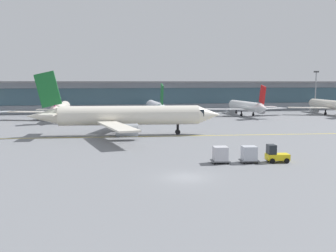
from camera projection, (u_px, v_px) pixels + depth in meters
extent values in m
plane|color=slate|center=(186.00, 177.00, 37.89)|extent=(400.00, 400.00, 0.00)
cube|color=yellow|center=(131.00, 137.00, 66.23)|extent=(109.61, 10.01, 0.01)
cube|color=#8C939E|center=(120.00, 97.00, 123.50)|extent=(187.26, 8.00, 9.00)
cube|color=#385666|center=(121.00, 96.00, 119.47)|extent=(179.77, 0.16, 5.04)
cube|color=slate|center=(120.00, 82.00, 121.49)|extent=(194.75, 11.00, 0.60)
cylinder|color=silver|center=(61.00, 108.00, 97.19)|extent=(3.55, 19.74, 2.73)
cone|color=silver|center=(66.00, 105.00, 108.45)|extent=(2.73, 3.38, 2.59)
cube|color=black|center=(65.00, 105.00, 106.26)|extent=(2.23, 2.54, 0.96)
cone|color=silver|center=(55.00, 112.00, 85.41)|extent=(2.50, 4.46, 2.32)
cube|color=silver|center=(31.00, 112.00, 94.63)|extent=(11.47, 5.99, 0.22)
cylinder|color=#999EA3|center=(41.00, 114.00, 96.25)|extent=(1.80, 2.96, 1.69)
cube|color=silver|center=(89.00, 111.00, 96.77)|extent=(11.52, 5.15, 0.22)
cylinder|color=#999EA3|center=(80.00, 114.00, 97.70)|extent=(1.80, 2.96, 1.69)
cube|color=#B21E66|center=(55.00, 95.00, 85.85)|extent=(0.44, 3.69, 5.14)
cube|color=silver|center=(46.00, 110.00, 86.23)|extent=(4.09, 2.09, 0.19)
cube|color=silver|center=(64.00, 109.00, 86.84)|extent=(4.09, 2.09, 0.19)
cylinder|color=black|center=(64.00, 114.00, 104.18)|extent=(0.35, 0.35, 1.44)
cylinder|color=black|center=(64.00, 115.00, 104.22)|extent=(0.47, 0.74, 0.72)
cylinder|color=black|center=(53.00, 117.00, 95.57)|extent=(0.35, 0.35, 1.44)
cylinder|color=black|center=(53.00, 118.00, 95.61)|extent=(0.47, 0.74, 0.72)
cylinder|color=black|center=(68.00, 117.00, 96.14)|extent=(0.35, 0.35, 1.44)
cylinder|color=black|center=(68.00, 118.00, 96.18)|extent=(0.47, 0.74, 0.72)
cylinder|color=silver|center=(155.00, 107.00, 103.11)|extent=(3.22, 19.71, 2.73)
cone|color=silver|center=(150.00, 104.00, 114.33)|extent=(2.67, 3.34, 2.59)
cube|color=black|center=(151.00, 103.00, 112.15)|extent=(2.19, 2.51, 0.96)
cone|color=silver|center=(163.00, 110.00, 91.35)|extent=(2.43, 4.42, 2.32)
cube|color=silver|center=(130.00, 110.00, 100.44)|extent=(11.49, 5.82, 0.22)
cylinder|color=#999EA3|center=(138.00, 113.00, 102.08)|extent=(1.76, 2.93, 1.69)
cube|color=silver|center=(182.00, 110.00, 102.81)|extent=(11.52, 5.32, 0.22)
cylinder|color=#999EA3|center=(173.00, 112.00, 103.69)|extent=(1.76, 2.93, 1.69)
cube|color=#19662D|center=(162.00, 94.00, 91.79)|extent=(0.38, 3.68, 5.14)
cube|color=silver|center=(153.00, 108.00, 92.14)|extent=(4.06, 2.03, 0.19)
cube|color=silver|center=(170.00, 108.00, 92.82)|extent=(4.06, 2.03, 0.19)
cylinder|color=black|center=(152.00, 112.00, 110.08)|extent=(0.35, 0.35, 1.44)
cylinder|color=black|center=(152.00, 114.00, 110.12)|extent=(0.46, 0.73, 0.72)
cylinder|color=black|center=(149.00, 115.00, 101.46)|extent=(0.35, 0.35, 1.44)
cylinder|color=black|center=(149.00, 116.00, 101.50)|extent=(0.46, 0.73, 0.72)
cylinder|color=black|center=(163.00, 115.00, 102.09)|extent=(0.35, 0.35, 1.44)
cylinder|color=black|center=(163.00, 116.00, 102.13)|extent=(0.46, 0.73, 0.72)
cylinder|color=white|center=(245.00, 106.00, 108.14)|extent=(2.86, 18.80, 2.61)
cone|color=white|center=(231.00, 104.00, 118.78)|extent=(2.52, 3.16, 2.48)
cube|color=black|center=(234.00, 103.00, 116.71)|extent=(2.06, 2.37, 0.91)
cone|color=white|center=(264.00, 109.00, 97.00)|extent=(2.27, 4.20, 2.22)
cube|color=white|center=(225.00, 109.00, 105.35)|extent=(11.00, 5.19, 0.21)
cylinder|color=#999EA3|center=(230.00, 111.00, 106.99)|extent=(1.65, 2.78, 1.61)
cube|color=white|center=(270.00, 109.00, 108.11)|extent=(10.98, 5.45, 0.21)
cylinder|color=#999EA3|center=(261.00, 111.00, 108.87)|extent=(1.65, 2.78, 1.61)
cube|color=red|center=(263.00, 95.00, 97.41)|extent=(0.32, 3.52, 4.91)
cube|color=white|center=(255.00, 107.00, 97.67)|extent=(3.86, 1.89, 0.18)
cube|color=white|center=(269.00, 107.00, 98.46)|extent=(3.86, 1.89, 0.18)
cylinder|color=black|center=(236.00, 111.00, 114.75)|extent=(0.34, 0.34, 1.38)
cylinder|color=black|center=(236.00, 112.00, 114.79)|extent=(0.43, 0.70, 0.69)
cylinder|color=black|center=(241.00, 114.00, 106.51)|extent=(0.34, 0.34, 1.38)
cylinder|color=black|center=(241.00, 115.00, 106.55)|extent=(0.43, 0.70, 0.69)
cylinder|color=black|center=(253.00, 113.00, 107.24)|extent=(0.34, 0.34, 1.38)
cylinder|color=black|center=(253.00, 115.00, 107.28)|extent=(0.43, 0.70, 0.69)
cylinder|color=silver|center=(329.00, 105.00, 112.29)|extent=(4.48, 19.81, 2.73)
cone|color=silver|center=(310.00, 103.00, 123.62)|extent=(2.88, 3.49, 2.59)
cube|color=black|center=(314.00, 102.00, 121.42)|extent=(2.34, 2.64, 0.96)
cube|color=silver|center=(309.00, 108.00, 110.05)|extent=(11.40, 6.46, 0.22)
cylinder|color=#999EA3|center=(314.00, 110.00, 111.57)|extent=(1.94, 3.03, 1.69)
cylinder|color=black|center=(317.00, 110.00, 119.32)|extent=(0.35, 0.35, 1.44)
cylinder|color=black|center=(317.00, 111.00, 119.36)|extent=(0.50, 0.76, 0.72)
cylinder|color=black|center=(325.00, 112.00, 110.75)|extent=(0.35, 0.35, 1.44)
cylinder|color=black|center=(325.00, 114.00, 110.79)|extent=(0.50, 0.76, 0.72)
cylinder|color=silver|center=(130.00, 115.00, 67.78)|extent=(24.63, 5.52, 3.39)
cone|color=silver|center=(209.00, 115.00, 69.32)|extent=(4.34, 3.57, 3.22)
cube|color=black|center=(194.00, 112.00, 68.98)|extent=(3.27, 2.90, 1.19)
cone|color=silver|center=(42.00, 116.00, 66.17)|extent=(5.66, 3.35, 2.88)
cube|color=silver|center=(119.00, 116.00, 76.25)|extent=(8.00, 14.19, 0.28)
cylinder|color=#999EA3|center=(127.00, 123.00, 73.76)|extent=(3.76, 2.40, 2.10)
cube|color=silver|center=(117.00, 126.00, 59.10)|extent=(5.80, 14.32, 0.28)
cylinder|color=#999EA3|center=(127.00, 130.00, 62.12)|extent=(3.76, 2.40, 2.10)
cube|color=#19662D|center=(48.00, 89.00, 65.77)|extent=(4.59, 0.76, 6.39)
cube|color=silver|center=(54.00, 112.00, 68.74)|extent=(2.82, 5.18, 0.24)
cube|color=silver|center=(48.00, 114.00, 63.81)|extent=(2.82, 5.18, 0.24)
cylinder|color=black|center=(178.00, 129.00, 69.00)|extent=(0.44, 0.44, 1.80)
cylinder|color=black|center=(178.00, 132.00, 69.05)|extent=(0.94, 0.63, 0.90)
cylinder|color=black|center=(119.00, 129.00, 70.13)|extent=(0.44, 0.44, 1.80)
cylinder|color=black|center=(119.00, 131.00, 70.18)|extent=(0.94, 0.63, 0.90)
cylinder|color=black|center=(118.00, 132.00, 65.59)|extent=(0.44, 0.44, 1.80)
cylinder|color=black|center=(118.00, 134.00, 65.64)|extent=(0.94, 0.63, 0.90)
cube|color=yellow|center=(277.00, 157.00, 44.97)|extent=(2.75, 1.70, 0.70)
cube|color=#1E2328|center=(271.00, 149.00, 44.81)|extent=(1.04, 1.34, 1.10)
cylinder|color=black|center=(282.00, 158.00, 45.77)|extent=(0.62, 0.29, 0.60)
cylinder|color=black|center=(287.00, 161.00, 44.38)|extent=(0.62, 0.29, 0.60)
cylinder|color=black|center=(268.00, 159.00, 45.64)|extent=(0.62, 0.29, 0.60)
cylinder|color=black|center=(272.00, 161.00, 44.25)|extent=(0.62, 0.29, 0.60)
cube|color=#595B60|center=(249.00, 160.00, 44.75)|extent=(2.28, 1.84, 0.12)
cube|color=#B2B7C1|center=(249.00, 153.00, 44.66)|extent=(1.77, 1.68, 1.60)
cylinder|color=black|center=(253.00, 160.00, 45.52)|extent=(0.23, 0.13, 0.22)
cylinder|color=black|center=(257.00, 163.00, 44.14)|extent=(0.23, 0.13, 0.22)
cylinder|color=black|center=(241.00, 161.00, 45.41)|extent=(0.23, 0.13, 0.22)
cylinder|color=black|center=(244.00, 163.00, 44.02)|extent=(0.23, 0.13, 0.22)
cube|color=#595B60|center=(220.00, 161.00, 44.50)|extent=(2.28, 1.84, 0.12)
cube|color=silver|center=(220.00, 153.00, 44.40)|extent=(1.77, 1.68, 1.60)
cylinder|color=black|center=(225.00, 161.00, 45.27)|extent=(0.23, 0.13, 0.22)
cylinder|color=black|center=(228.00, 163.00, 43.88)|extent=(0.23, 0.13, 0.22)
cylinder|color=black|center=(213.00, 161.00, 45.15)|extent=(0.23, 0.13, 0.22)
cylinder|color=black|center=(215.00, 164.00, 43.76)|extent=(0.23, 0.13, 0.22)
cylinder|color=gray|center=(316.00, 92.00, 127.03)|extent=(0.36, 0.36, 12.48)
cube|color=#3F3F42|center=(316.00, 72.00, 126.29)|extent=(1.80, 0.30, 0.50)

